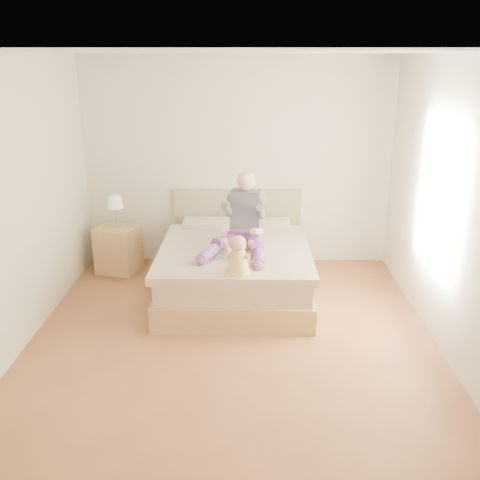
{
  "coord_description": "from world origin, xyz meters",
  "views": [
    {
      "loc": [
        0.17,
        -4.82,
        2.66
      ],
      "look_at": [
        0.06,
        0.66,
        0.78
      ],
      "focal_mm": 40.0,
      "sensor_mm": 36.0,
      "label": 1
    }
  ],
  "objects_px": {
    "nightstand": "(119,249)",
    "tray": "(237,253)",
    "adult": "(243,225)",
    "baby": "(239,258)",
    "bed": "(235,265)"
  },
  "relations": [
    {
      "from": "tray",
      "to": "baby",
      "type": "relative_size",
      "value": 1.11
    },
    {
      "from": "adult",
      "to": "tray",
      "type": "relative_size",
      "value": 2.48
    },
    {
      "from": "adult",
      "to": "tray",
      "type": "bearing_deg",
      "value": -89.95
    },
    {
      "from": "tray",
      "to": "nightstand",
      "type": "bearing_deg",
      "value": 148.51
    },
    {
      "from": "bed",
      "to": "adult",
      "type": "distance_m",
      "value": 0.57
    },
    {
      "from": "adult",
      "to": "nightstand",
      "type": "bearing_deg",
      "value": 167.52
    },
    {
      "from": "bed",
      "to": "baby",
      "type": "height_order",
      "value": "baby"
    },
    {
      "from": "tray",
      "to": "adult",
      "type": "bearing_deg",
      "value": 80.88
    },
    {
      "from": "nightstand",
      "to": "tray",
      "type": "bearing_deg",
      "value": -18.15
    },
    {
      "from": "adult",
      "to": "baby",
      "type": "distance_m",
      "value": 0.82
    },
    {
      "from": "bed",
      "to": "adult",
      "type": "height_order",
      "value": "adult"
    },
    {
      "from": "bed",
      "to": "tray",
      "type": "height_order",
      "value": "bed"
    },
    {
      "from": "adult",
      "to": "baby",
      "type": "bearing_deg",
      "value": -81.04
    },
    {
      "from": "nightstand",
      "to": "adult",
      "type": "relative_size",
      "value": 0.55
    },
    {
      "from": "baby",
      "to": "nightstand",
      "type": "bearing_deg",
      "value": 145.51
    }
  ]
}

